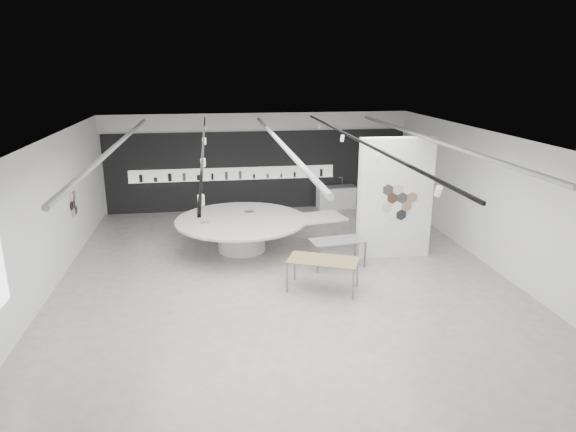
{
  "coord_description": "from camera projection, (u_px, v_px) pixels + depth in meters",
  "views": [
    {
      "loc": [
        -1.8,
        -13.03,
        5.6
      ],
      "look_at": [
        0.33,
        1.2,
        1.34
      ],
      "focal_mm": 32.0,
      "sensor_mm": 36.0,
      "label": 1
    }
  ],
  "objects": [
    {
      "name": "kitchen_counter",
      "position": [
        336.0,
        197.0,
        20.71
      ],
      "size": [
        1.62,
        0.74,
        1.24
      ],
      "rotation": [
        0.0,
        0.0,
        0.08
      ],
      "color": "white",
      "rests_on": "ground"
    },
    {
      "name": "sample_table_stone",
      "position": [
        337.0,
        242.0,
        14.65
      ],
      "size": [
        1.63,
        0.98,
        0.79
      ],
      "rotation": [
        0.0,
        0.0,
        0.15
      ],
      "color": "gray",
      "rests_on": "ground"
    },
    {
      "name": "display_island",
      "position": [
        244.0,
        230.0,
        15.92
      ],
      "size": [
        5.68,
        4.75,
        1.04
      ],
      "rotation": [
        0.0,
        0.0,
        0.19
      ],
      "color": "white",
      "rests_on": "ground"
    },
    {
      "name": "sample_table_wood",
      "position": [
        323.0,
        262.0,
        13.07
      ],
      "size": [
        1.98,
        1.51,
        0.83
      ],
      "rotation": [
        0.0,
        0.0,
        -0.41
      ],
      "color": "olive",
      "rests_on": "ground"
    },
    {
      "name": "back_wall_display",
      "position": [
        256.0,
        171.0,
        20.33
      ],
      "size": [
        11.8,
        0.27,
        3.1
      ],
      "color": "black",
      "rests_on": "ground"
    },
    {
      "name": "partition_column",
      "position": [
        395.0,
        198.0,
        15.14
      ],
      "size": [
        2.2,
        0.38,
        3.6
      ],
      "color": "white",
      "rests_on": "ground"
    },
    {
      "name": "room",
      "position": [
        279.0,
        203.0,
        13.6
      ],
      "size": [
        12.02,
        14.02,
        3.82
      ],
      "color": "#A5A19B",
      "rests_on": "ground"
    }
  ]
}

